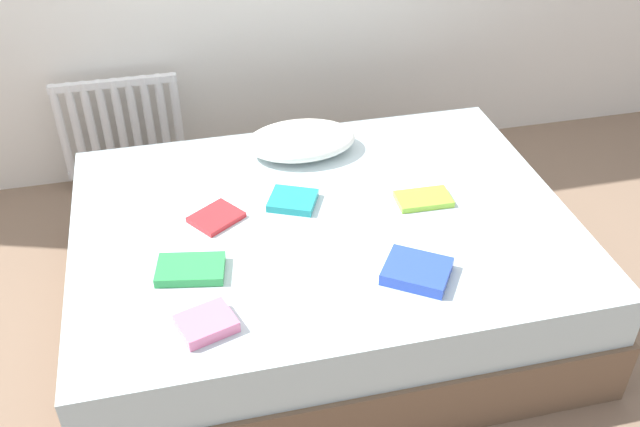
% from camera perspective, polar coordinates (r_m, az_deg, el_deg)
% --- Properties ---
extents(ground_plane, '(8.00, 8.00, 0.00)m').
position_cam_1_polar(ground_plane, '(3.14, 0.21, -7.61)').
color(ground_plane, '#7F6651').
extents(bed, '(2.00, 1.50, 0.50)m').
position_cam_1_polar(bed, '(2.98, 0.22, -4.17)').
color(bed, brown).
rests_on(bed, ground).
extents(radiator, '(0.63, 0.04, 0.54)m').
position_cam_1_polar(radiator, '(3.87, -15.71, 6.71)').
color(radiator, white).
rests_on(radiator, ground).
extents(pillow, '(0.50, 0.33, 0.12)m').
position_cam_1_polar(pillow, '(3.20, -1.55, 5.91)').
color(pillow, white).
rests_on(pillow, bed).
extents(textbook_green, '(0.27, 0.20, 0.04)m').
position_cam_1_polar(textbook_green, '(2.58, -10.37, -4.44)').
color(textbook_green, green).
rests_on(textbook_green, bed).
extents(textbook_lime, '(0.23, 0.14, 0.02)m').
position_cam_1_polar(textbook_lime, '(2.93, 8.33, 1.16)').
color(textbook_lime, '#8CC638').
rests_on(textbook_lime, bed).
extents(textbook_teal, '(0.24, 0.22, 0.03)m').
position_cam_1_polar(textbook_teal, '(2.88, -2.20, 1.05)').
color(textbook_teal, teal).
rests_on(textbook_teal, bed).
extents(textbook_pink, '(0.21, 0.19, 0.04)m').
position_cam_1_polar(textbook_pink, '(2.37, -9.14, -8.74)').
color(textbook_pink, pink).
rests_on(textbook_pink, bed).
extents(textbook_red, '(0.24, 0.23, 0.02)m').
position_cam_1_polar(textbook_red, '(2.83, -8.36, -0.31)').
color(textbook_red, red).
rests_on(textbook_red, bed).
extents(textbook_blue, '(0.29, 0.28, 0.05)m').
position_cam_1_polar(textbook_blue, '(2.55, 7.81, -4.63)').
color(textbook_blue, '#2847B7').
rests_on(textbook_blue, bed).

